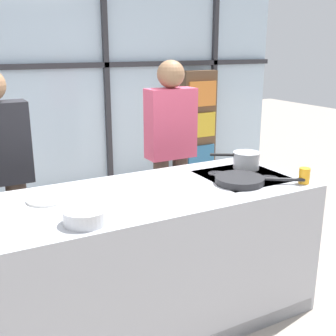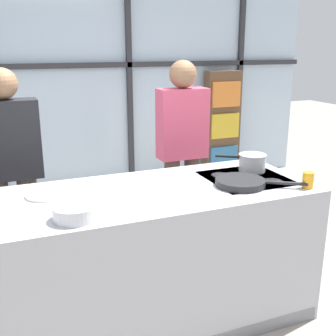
{
  "view_description": "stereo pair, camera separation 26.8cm",
  "coord_description": "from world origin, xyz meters",
  "px_view_note": "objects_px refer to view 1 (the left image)",
  "views": [
    {
      "loc": [
        -0.99,
        -2.17,
        1.76
      ],
      "look_at": [
        0.23,
        0.1,
        1.01
      ],
      "focal_mm": 45.0,
      "sensor_mm": 36.0,
      "label": 1
    },
    {
      "loc": [
        -0.75,
        -2.29,
        1.76
      ],
      "look_at": [
        0.23,
        0.1,
        1.01
      ],
      "focal_mm": 45.0,
      "sensor_mm": 36.0,
      "label": 2
    }
  ],
  "objects_px": {
    "spectator_center_left": "(171,144)",
    "white_plate": "(48,199)",
    "juice_glass_near": "(304,176)",
    "frying_pan": "(241,180)",
    "saucepan": "(246,160)",
    "mixing_bowl": "(85,216)"
  },
  "relations": [
    {
      "from": "white_plate",
      "to": "saucepan",
      "type": "bearing_deg",
      "value": -0.74
    },
    {
      "from": "white_plate",
      "to": "mixing_bowl",
      "type": "height_order",
      "value": "mixing_bowl"
    },
    {
      "from": "white_plate",
      "to": "mixing_bowl",
      "type": "bearing_deg",
      "value": -77.3
    },
    {
      "from": "mixing_bowl",
      "to": "juice_glass_near",
      "type": "height_order",
      "value": "juice_glass_near"
    },
    {
      "from": "juice_glass_near",
      "to": "frying_pan",
      "type": "bearing_deg",
      "value": 151.84
    },
    {
      "from": "spectator_center_left",
      "to": "juice_glass_near",
      "type": "distance_m",
      "value": 1.29
    },
    {
      "from": "frying_pan",
      "to": "juice_glass_near",
      "type": "xyz_separation_m",
      "value": [
        0.36,
        -0.19,
        0.03
      ]
    },
    {
      "from": "mixing_bowl",
      "to": "white_plate",
      "type": "bearing_deg",
      "value": 102.7
    },
    {
      "from": "saucepan",
      "to": "juice_glass_near",
      "type": "height_order",
      "value": "saucepan"
    },
    {
      "from": "spectator_center_left",
      "to": "frying_pan",
      "type": "distance_m",
      "value": 1.07
    },
    {
      "from": "saucepan",
      "to": "juice_glass_near",
      "type": "xyz_separation_m",
      "value": [
        0.12,
        -0.45,
        -0.01
      ]
    },
    {
      "from": "saucepan",
      "to": "frying_pan",
      "type": "bearing_deg",
      "value": -133.46
    },
    {
      "from": "spectator_center_left",
      "to": "saucepan",
      "type": "relative_size",
      "value": 5.11
    },
    {
      "from": "saucepan",
      "to": "mixing_bowl",
      "type": "xyz_separation_m",
      "value": [
        -1.31,
        -0.4,
        -0.02
      ]
    },
    {
      "from": "frying_pan",
      "to": "saucepan",
      "type": "xyz_separation_m",
      "value": [
        0.24,
        0.25,
        0.04
      ]
    },
    {
      "from": "juice_glass_near",
      "to": "saucepan",
      "type": "bearing_deg",
      "value": 104.72
    },
    {
      "from": "juice_glass_near",
      "to": "white_plate",
      "type": "bearing_deg",
      "value": 163.03
    },
    {
      "from": "spectator_center_left",
      "to": "frying_pan",
      "type": "bearing_deg",
      "value": 86.37
    },
    {
      "from": "spectator_center_left",
      "to": "frying_pan",
      "type": "xyz_separation_m",
      "value": [
        -0.07,
        -1.07,
        -0.01
      ]
    },
    {
      "from": "frying_pan",
      "to": "white_plate",
      "type": "height_order",
      "value": "frying_pan"
    },
    {
      "from": "white_plate",
      "to": "mixing_bowl",
      "type": "relative_size",
      "value": 1.08
    },
    {
      "from": "spectator_center_left",
      "to": "white_plate",
      "type": "bearing_deg",
      "value": 32.77
    }
  ]
}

